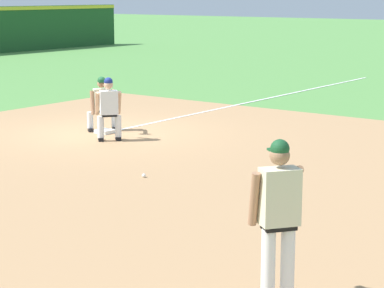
% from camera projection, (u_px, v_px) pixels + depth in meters
% --- Properties ---
extents(ground_plane, '(160.00, 160.00, 0.00)m').
position_uv_depth(ground_plane, '(105.00, 133.00, 18.06)').
color(ground_plane, '#518942').
extents(infield_dirt_patch, '(18.00, 18.00, 0.01)m').
position_uv_depth(infield_dirt_patch, '(157.00, 187.00, 13.01)').
color(infield_dirt_patch, '#A87F56').
rests_on(infield_dirt_patch, ground).
extents(foul_line_stripe, '(15.15, 0.10, 0.00)m').
position_uv_depth(foul_line_stripe, '(268.00, 98.00, 24.01)').
color(foul_line_stripe, white).
rests_on(foul_line_stripe, ground).
extents(first_base_bag, '(0.38, 0.38, 0.09)m').
position_uv_depth(first_base_bag, '(105.00, 131.00, 18.06)').
color(first_base_bag, white).
rests_on(first_base_bag, ground).
extents(baseball, '(0.07, 0.07, 0.07)m').
position_uv_depth(baseball, '(144.00, 176.00, 13.71)').
color(baseball, white).
rests_on(baseball, ground).
extents(pitcher, '(0.85, 0.55, 1.86)m').
position_uv_depth(pitcher, '(279.00, 214.00, 7.79)').
color(pitcher, black).
rests_on(pitcher, ground).
extents(first_baseman, '(0.72, 1.09, 1.34)m').
position_uv_depth(first_baseman, '(103.00, 102.00, 18.19)').
color(first_baseman, black).
rests_on(first_baseman, ground).
extents(baserunner, '(0.68, 0.66, 1.46)m').
position_uv_depth(baserunner, '(109.00, 107.00, 16.98)').
color(baserunner, black).
rests_on(baserunner, ground).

